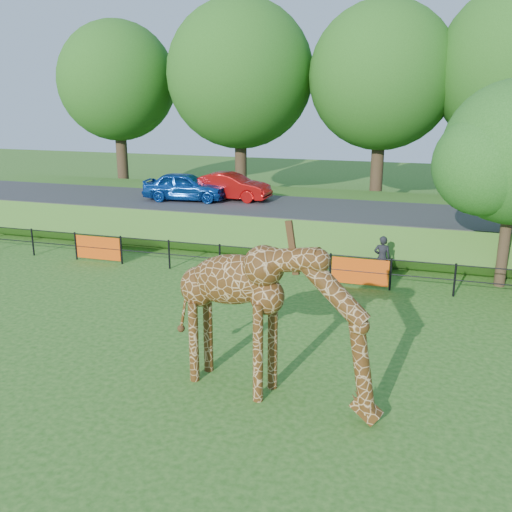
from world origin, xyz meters
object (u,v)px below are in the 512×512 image
Objects in this scene: giraffe at (272,321)px; car_blue at (185,186)px; car_red at (230,186)px; visitor at (382,258)px.

car_blue is at bearing 133.71° from giraffe.
car_blue is (-8.12, 13.65, 0.35)m from giraffe.
giraffe reaches higher than car_blue.
visitor is at bearing -124.38° from car_red.
car_blue is at bearing 115.07° from car_red.
giraffe is 8.94m from visitor.
visitor is (1.46, 8.77, -0.94)m from giraffe.
car_blue is 1.02× the size of car_red.
car_red is at bearing -39.47° from visitor.
giraffe is 1.25× the size of car_blue.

